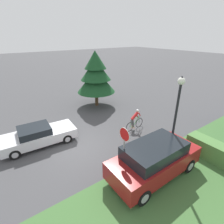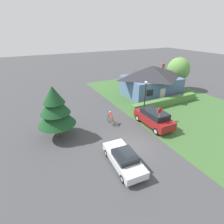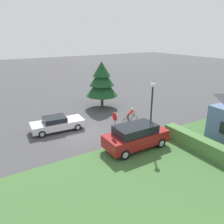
{
  "view_description": "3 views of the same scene",
  "coord_description": "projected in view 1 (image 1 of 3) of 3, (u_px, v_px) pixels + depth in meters",
  "views": [
    {
      "loc": [
        8.95,
        -3.48,
        6.73
      ],
      "look_at": [
        -0.89,
        3.55,
        1.3
      ],
      "focal_mm": 28.0,
      "sensor_mm": 36.0,
      "label": 1
    },
    {
      "loc": [
        -7.59,
        -11.04,
        10.07
      ],
      "look_at": [
        0.09,
        4.08,
        1.91
      ],
      "focal_mm": 28.0,
      "sensor_mm": 36.0,
      "label": 2
    },
    {
      "loc": [
        16.22,
        -6.91,
        8.16
      ],
      "look_at": [
        0.87,
        2.42,
        1.81
      ],
      "focal_mm": 35.0,
      "sensor_mm": 36.0,
      "label": 3
    }
  ],
  "objects": [
    {
      "name": "ground_plane",
      "position": [
        75.0,
        148.0,
        11.25
      ],
      "size": [
        140.0,
        140.0,
        0.0
      ],
      "primitive_type": "plane",
      "color": "#424244"
    },
    {
      "name": "sedan_left_lane",
      "position": [
        38.0,
        136.0,
        11.39
      ],
      "size": [
        2.1,
        4.71,
        1.33
      ],
      "rotation": [
        0.0,
        0.0,
        1.51
      ],
      "color": "silver",
      "rests_on": "ground"
    },
    {
      "name": "cyclist",
      "position": [
        135.0,
        120.0,
        13.22
      ],
      "size": [
        0.44,
        1.8,
        1.58
      ],
      "rotation": [
        0.0,
        0.0,
        1.64
      ],
      "color": "black",
      "rests_on": "ground"
    },
    {
      "name": "parked_suv_right",
      "position": [
        154.0,
        159.0,
        8.75
      ],
      "size": [
        2.12,
        4.93,
        1.88
      ],
      "rotation": [
        0.0,
        0.0,
        1.57
      ],
      "color": "maroon",
      "rests_on": "ground"
    },
    {
      "name": "stop_sign",
      "position": [
        124.0,
        145.0,
        8.01
      ],
      "size": [
        0.66,
        0.07,
        2.96
      ],
      "rotation": [
        0.0,
        0.0,
        3.16
      ],
      "color": "gray",
      "rests_on": "ground"
    },
    {
      "name": "street_lamp",
      "position": [
        177.0,
        108.0,
        8.81
      ],
      "size": [
        0.36,
        0.36,
        4.94
      ],
      "color": "black",
      "rests_on": "ground"
    },
    {
      "name": "conifer_tall_near",
      "position": [
        96.0,
        75.0,
        16.74
      ],
      "size": [
        3.7,
        3.7,
        5.38
      ],
      "color": "#4C3823",
      "rests_on": "ground"
    }
  ]
}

